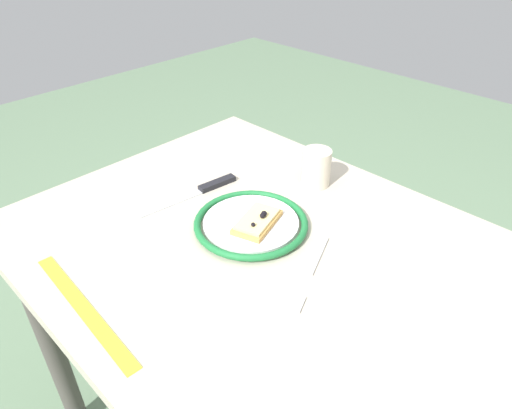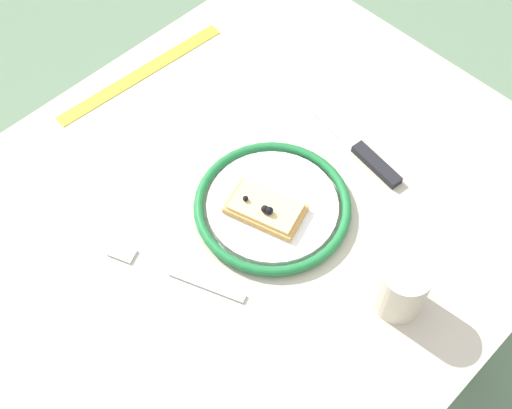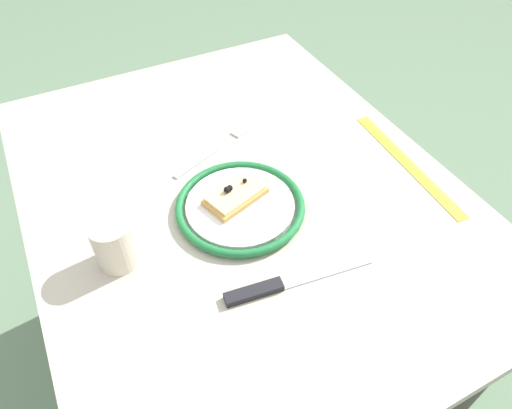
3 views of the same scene
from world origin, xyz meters
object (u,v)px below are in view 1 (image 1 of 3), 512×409
at_px(dining_table, 263,285).
at_px(knife, 205,189).
at_px(cup, 316,168).
at_px(pizza_slice_near, 257,221).
at_px(measuring_tape, 84,308).
at_px(plate, 251,223).
at_px(fork, 310,272).

height_order(dining_table, knife, knife).
distance_m(dining_table, cup, 0.29).
bearing_deg(knife, pizza_slice_near, 173.06).
bearing_deg(dining_table, measuring_tape, 73.51).
height_order(plate, cup, cup).
bearing_deg(pizza_slice_near, knife, -6.94).
height_order(pizza_slice_near, knife, pizza_slice_near).
bearing_deg(plate, knife, -8.11).
relative_size(plate, cup, 2.66).
xyz_separation_m(plate, cup, (0.01, -0.22, 0.03)).
relative_size(knife, fork, 1.25).
distance_m(pizza_slice_near, cup, 0.22).
bearing_deg(knife, fork, 172.33).
height_order(dining_table, plate, plate).
distance_m(cup, measuring_tape, 0.56).
relative_size(plate, knife, 0.94).
relative_size(plate, fork, 1.17).
bearing_deg(pizza_slice_near, dining_table, 147.55).
relative_size(pizza_slice_near, knife, 0.50).
bearing_deg(cup, knife, 50.97).
distance_m(plate, fork, 0.17).
bearing_deg(cup, pizza_slice_near, 97.43).
xyz_separation_m(dining_table, plate, (0.06, -0.02, 0.11)).
height_order(dining_table, fork, fork).
height_order(fork, measuring_tape, fork).
xyz_separation_m(dining_table, pizza_slice_near, (0.04, -0.03, 0.13)).
relative_size(dining_table, cup, 11.28).
relative_size(pizza_slice_near, measuring_tape, 0.38).
bearing_deg(knife, measuring_tape, 109.88).
bearing_deg(fork, cup, -53.02).
distance_m(plate, pizza_slice_near, 0.02).
bearing_deg(pizza_slice_near, measuring_tape, 81.14).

